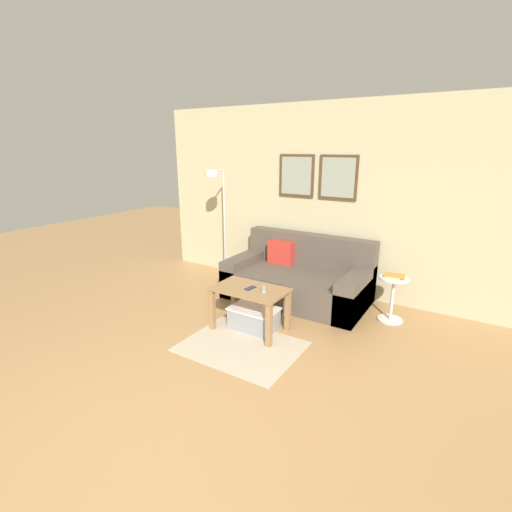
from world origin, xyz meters
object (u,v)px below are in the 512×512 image
Objects in this scene: coffee_table at (250,298)px; side_table at (393,295)px; remote_control at (264,289)px; cell_phone at (250,288)px; book_stack at (394,276)px; floor_lamp at (218,207)px; storage_bin at (254,318)px; couch at (298,279)px.

side_table is at bearing 39.80° from coffee_table.
cell_phone is at bearing 160.65° from remote_control.
coffee_table is 1.69m from book_stack.
floor_lamp is 2.62m from book_stack.
floor_lamp is 1.90m from remote_control.
storage_bin is 3.77× the size of cell_phone.
couch is 1.25m from book_stack.
storage_bin is at bearing 69.19° from cell_phone.
floor_lamp is at bearing 179.30° from book_stack.
book_stack is at bearing -0.99° from couch.
side_table is 1.68m from cell_phone.
coffee_table is 5.38× the size of remote_control.
floor_lamp reaches higher than book_stack.
cell_phone is (-0.15, -0.03, -0.01)m from remote_control.
storage_bin is 1.64m from side_table.
side_table is 1.55m from remote_control.
couch is 1.08m from storage_bin.
remote_control is (1.43, -1.08, -0.64)m from floor_lamp.
storage_bin is 0.99× the size of side_table.
book_stack reaches higher than storage_bin.
side_table is at bearing -50.96° from book_stack.
cell_phone is at bearing -139.66° from book_stack.
floor_lamp is at bearing 111.30° from remote_control.
book_stack is (1.28, 1.09, 0.17)m from coffee_table.
storage_bin is 2.13× the size of book_stack.
remote_control is at bearing 21.56° from cell_phone.
storage_bin is 0.32× the size of floor_lamp.
book_stack is 1.67m from cell_phone.
coffee_table is 1.53× the size of storage_bin.
floor_lamp is (-1.34, 0.01, 0.87)m from couch.
floor_lamp is 6.74× the size of book_stack.
coffee_table is at bearing -93.23° from couch.
coffee_table is 3.26× the size of book_stack.
couch is at bearing -0.44° from floor_lamp.
book_stack is (1.25, 1.04, 0.42)m from storage_bin.
coffee_table reaches higher than storage_bin.
remote_control is (0.09, -1.07, 0.23)m from couch.
floor_lamp is 1.81m from cell_phone.
storage_bin is at bearing -91.97° from couch.
couch reaches higher than remote_control.
storage_bin is at bearing -140.18° from book_stack.
remote_control is at bearing -37.12° from floor_lamp.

